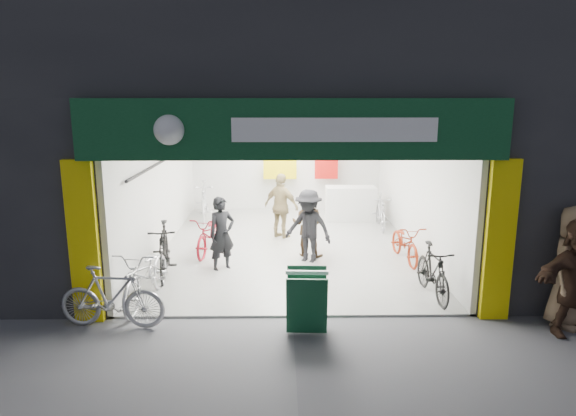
{
  "coord_description": "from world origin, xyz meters",
  "views": [
    {
      "loc": [
        -0.2,
        -7.76,
        3.55
      ],
      "look_at": [
        -0.05,
        1.5,
        1.5
      ],
      "focal_mm": 32.0,
      "sensor_mm": 36.0,
      "label": 1
    }
  ],
  "objects_px": {
    "bike_left_front": "(147,275)",
    "bike_right_front": "(433,272)",
    "pedestrian_near": "(571,266)",
    "sandwich_board": "(307,300)",
    "parked_bike": "(112,297)"
  },
  "relations": [
    {
      "from": "bike_left_front",
      "to": "bike_right_front",
      "type": "bearing_deg",
      "value": 8.04
    },
    {
      "from": "pedestrian_near",
      "to": "sandwich_board",
      "type": "xyz_separation_m",
      "value": [
        -4.1,
        -0.2,
        -0.44
      ]
    },
    {
      "from": "sandwich_board",
      "to": "parked_bike",
      "type": "bearing_deg",
      "value": 179.03
    },
    {
      "from": "bike_left_front",
      "to": "pedestrian_near",
      "type": "bearing_deg",
      "value": -1.71
    },
    {
      "from": "bike_left_front",
      "to": "sandwich_board",
      "type": "relative_size",
      "value": 2.08
    },
    {
      "from": "bike_left_front",
      "to": "sandwich_board",
      "type": "xyz_separation_m",
      "value": [
        2.7,
        -1.15,
        0.0
      ]
    },
    {
      "from": "bike_right_front",
      "to": "parked_bike",
      "type": "distance_m",
      "value": 5.41
    },
    {
      "from": "bike_right_front",
      "to": "parked_bike",
      "type": "xyz_separation_m",
      "value": [
        -5.3,
        -1.11,
        0.02
      ]
    },
    {
      "from": "bike_left_front",
      "to": "parked_bike",
      "type": "relative_size",
      "value": 1.19
    },
    {
      "from": "sandwich_board",
      "to": "bike_left_front",
      "type": "bearing_deg",
      "value": 159.8
    },
    {
      "from": "bike_right_front",
      "to": "pedestrian_near",
      "type": "relative_size",
      "value": 0.84
    },
    {
      "from": "bike_left_front",
      "to": "pedestrian_near",
      "type": "height_order",
      "value": "pedestrian_near"
    },
    {
      "from": "sandwich_board",
      "to": "pedestrian_near",
      "type": "bearing_deg",
      "value": 5.64
    },
    {
      "from": "pedestrian_near",
      "to": "sandwich_board",
      "type": "distance_m",
      "value": 4.13
    },
    {
      "from": "bike_right_front",
      "to": "pedestrian_near",
      "type": "height_order",
      "value": "pedestrian_near"
    }
  ]
}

